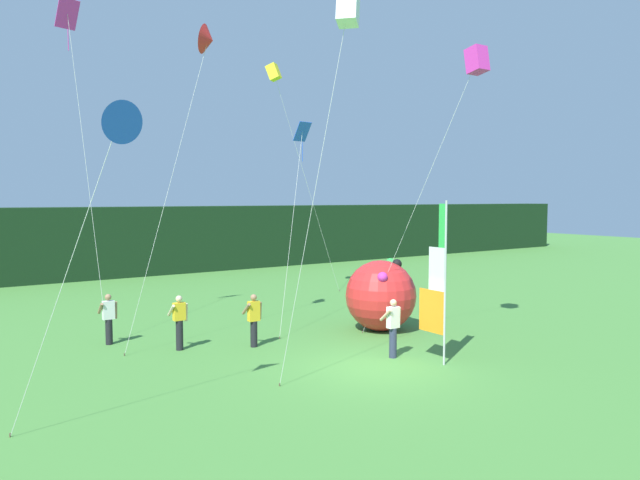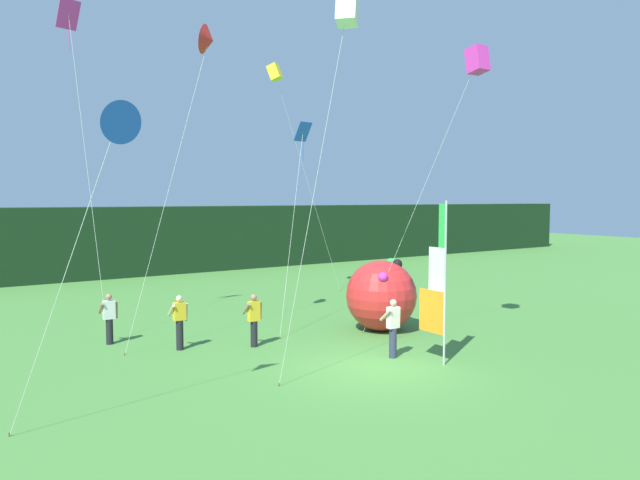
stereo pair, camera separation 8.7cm
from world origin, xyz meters
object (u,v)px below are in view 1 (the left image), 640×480
object	(u,v)px
inflatable_balloon	(381,295)
kite_white_box_1	(348,11)
person_mid_field	(109,318)
kite_magenta_box_5	(476,61)
person_far_left	(254,319)
kite_blue_diamond_2	(301,143)
banner_flag	(437,286)
kite_blue_delta_3	(118,122)
kite_red_delta_6	(208,41)
kite_yellow_box_0	(274,74)
person_near_banner	(393,327)
person_far_right	(179,321)
kite_magenta_diamond_4	(70,32)

from	to	relation	value
inflatable_balloon	kite_white_box_1	size ratio (longest dim) A/B	0.26
person_mid_field	kite_magenta_box_5	xyz separation A→B (m)	(9.66, -6.45, 8.05)
person_far_left	kite_blue_diamond_2	distance (m)	6.94
kite_white_box_1	kite_magenta_box_5	world-z (taller)	kite_white_box_1
banner_flag	kite_blue_diamond_2	bearing A→B (deg)	92.87
kite_blue_diamond_2	kite_blue_delta_3	distance (m)	10.71
kite_blue_delta_3	kite_red_delta_6	world-z (taller)	kite_red_delta_6
inflatable_balloon	kite_yellow_box_0	xyz separation A→B (m)	(0.02, 7.52, 8.99)
kite_blue_diamond_2	kite_magenta_box_5	xyz separation A→B (m)	(2.82, -5.74, 2.24)
kite_blue_diamond_2	kite_red_delta_6	xyz separation A→B (m)	(-3.85, -0.52, 3.02)
kite_yellow_box_0	person_near_banner	bearing A→B (deg)	-100.91
banner_flag	person_far_right	distance (m)	7.87
kite_magenta_diamond_4	kite_magenta_box_5	world-z (taller)	kite_magenta_diamond_4
person_near_banner	kite_red_delta_6	world-z (taller)	kite_red_delta_6
kite_magenta_box_5	kite_white_box_1	bearing A→B (deg)	-171.55
banner_flag	kite_blue_delta_3	world-z (taller)	kite_blue_delta_3
person_near_banner	inflatable_balloon	bearing A→B (deg)	55.67
banner_flag	kite_magenta_diamond_4	bearing A→B (deg)	129.97
inflatable_balloon	kite_white_box_1	distance (m)	9.94
person_far_left	kite_yellow_box_0	bearing A→B (deg)	55.73
person_far_left	inflatable_balloon	size ratio (longest dim) A/B	0.66
person_mid_field	kite_magenta_diamond_4	size ratio (longest dim) A/B	0.15
person_near_banner	kite_yellow_box_0	bearing A→B (deg)	79.09
kite_yellow_box_0	kite_magenta_diamond_4	bearing A→B (deg)	-165.64
banner_flag	kite_magenta_box_5	xyz separation A→B (m)	(2.49, 0.90, 6.71)
kite_white_box_1	kite_blue_delta_3	world-z (taller)	kite_white_box_1
person_near_banner	kite_yellow_box_0	size ratio (longest dim) A/B	0.16
person_mid_field	inflatable_balloon	bearing A→B (deg)	-21.61
person_far_right	kite_white_box_1	distance (m)	10.19
person_near_banner	person_far_right	world-z (taller)	person_near_banner
person_near_banner	kite_magenta_box_5	size ratio (longest dim) A/B	0.18
person_far_left	kite_yellow_box_0	size ratio (longest dim) A/B	0.16
person_far_left	kite_magenta_box_5	distance (m)	10.62
person_far_left	kite_red_delta_6	distance (m)	8.99
kite_blue_delta_3	kite_magenta_diamond_4	distance (m)	10.07
kite_yellow_box_0	banner_flag	bearing A→B (deg)	-96.52
person_mid_field	kite_magenta_diamond_4	xyz separation A→B (m)	(-0.54, 1.85, 9.24)
person_near_banner	kite_blue_diamond_2	xyz separation A→B (m)	(0.36, 5.57, 5.76)
kite_blue_diamond_2	banner_flag	bearing A→B (deg)	-87.13
person_far_left	kite_red_delta_6	xyz separation A→B (m)	(-0.70, 1.65, 8.81)
person_far_right	kite_blue_diamond_2	size ratio (longest dim) A/B	0.23
person_mid_field	kite_magenta_box_5	bearing A→B (deg)	-33.71
person_far_right	kite_yellow_box_0	world-z (taller)	kite_yellow_box_0
person_far_left	kite_yellow_box_0	xyz separation A→B (m)	(4.80, 7.04, 9.36)
kite_red_delta_6	person_far_right	bearing A→B (deg)	-152.76
person_far_left	kite_red_delta_6	world-z (taller)	kite_red_delta_6
banner_flag	kite_white_box_1	bearing A→B (deg)	178.77
person_far_left	kite_blue_diamond_2	bearing A→B (deg)	34.58
kite_magenta_diamond_4	kite_red_delta_6	world-z (taller)	kite_magenta_diamond_4
kite_red_delta_6	person_mid_field	bearing A→B (deg)	157.68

